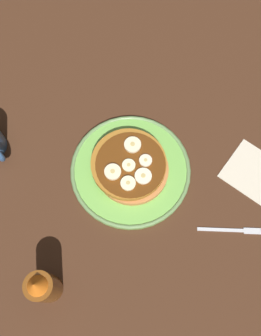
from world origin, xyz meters
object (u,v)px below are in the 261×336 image
Objects in this scene: plate at (130,170)px; banana_slice_3 at (128,183)px; banana_slice_0 at (128,165)px; fork at (233,230)px; pancake_stack at (129,168)px; napkin at (252,171)px; syrup_bottle at (43,287)px; banana_slice_1 at (146,161)px; banana_slice_4 at (133,145)px; banana_slice_2 at (143,176)px; banana_slice_5 at (113,172)px.

banana_slice_3 reaches higher than plate.
fork is at bearing 15.80° from banana_slice_0.
plate is 2.05cm from pancake_stack.
napkin is at bearing 55.13° from banana_slice_3.
napkin is 1.10× the size of fork.
banana_slice_0 reaches higher than napkin.
plate is 1.90× the size of syrup_bottle.
pancake_stack is 1.51× the size of napkin.
banana_slice_3 is at bearing -46.35° from pancake_stack.
plate is 4.89cm from banana_slice_1.
banana_slice_1 is 0.75× the size of banana_slice_4.
pancake_stack reaches higher than fork.
syrup_bottle is at bearing -80.62° from banana_slice_1.
banana_slice_2 is (3.74, 0.41, 1.69)cm from pancake_stack.
banana_slice_3 is (-1.00, -3.29, 0.04)cm from banana_slice_2.
banana_slice_4 is 0.36× the size of fork.
banana_slice_1 is 0.27× the size of fork.
napkin is 13.91cm from fork.
banana_slice_1 is at bearing 60.81° from banana_slice_0.
pancake_stack is 4.85× the size of banana_slice_5.
pancake_stack is 24.88cm from fork.
syrup_bottle is at bearing -73.17° from banana_slice_4.
syrup_bottle is (3.00, -28.04, 1.52)cm from banana_slice_2.
napkin is at bearing 44.46° from banana_slice_1.
fork is (26.53, 3.06, -4.43)cm from banana_slice_4.
fork reaches higher than napkin.
banana_slice_4 is 0.26× the size of syrup_bottle.
banana_slice_4 is at bearing 126.83° from pancake_stack.
plate is at bearing 129.69° from banana_slice_3.
plate is at bearing -133.83° from napkin.
pancake_stack is 6.22× the size of banana_slice_1.
banana_slice_1 is 0.24× the size of napkin.
fork is at bearing 9.12° from banana_slice_1.
fork is (23.96, 6.78, -4.33)cm from banana_slice_0.
banana_slice_0 is (-0.16, -0.50, 3.70)cm from plate.
napkin is 48.82cm from syrup_bottle.
banana_slice_0 reaches higher than pancake_stack.
banana_slice_3 is 0.87× the size of banana_slice_4.
banana_slice_2 is at bearing -162.68° from fork.
banana_slice_3 is 23.55cm from fork.
plate is 2.34× the size of napkin.
banana_slice_4 reaches higher than plate.
banana_slice_4 is at bearing 173.55° from banana_slice_1.
banana_slice_0 is 0.20× the size of syrup_bottle.
banana_slice_3 is 0.90× the size of banana_slice_5.
fork is at bearing 17.32° from banana_slice_2.
banana_slice_2 is (3.88, 0.52, -0.00)cm from banana_slice_0.
banana_slice_5 reaches higher than banana_slice_2.
banana_slice_1 is at bearing 99.38° from syrup_bottle.
fork is (20.08, 6.26, -4.32)cm from banana_slice_2.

